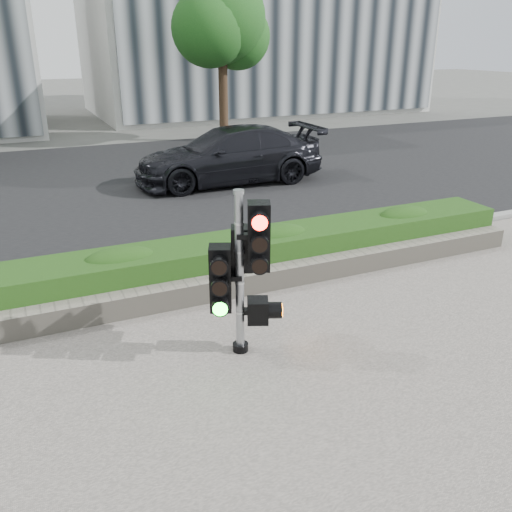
{
  "coord_description": "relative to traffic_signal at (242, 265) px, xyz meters",
  "views": [
    {
      "loc": [
        -2.46,
        -5.33,
        3.76
      ],
      "look_at": [
        0.21,
        0.6,
        1.18
      ],
      "focal_mm": 38.0,
      "sensor_mm": 36.0,
      "label": 1
    }
  ],
  "objects": [
    {
      "name": "hedge",
      "position": [
        0.1,
        2.23,
        -0.84
      ],
      "size": [
        12.0,
        1.0,
        0.68
      ],
      "primitive_type": "cube",
      "color": "#367122",
      "rests_on": "sidewalk"
    },
    {
      "name": "curb",
      "position": [
        0.1,
        2.83,
        -1.15
      ],
      "size": [
        60.0,
        0.25,
        0.12
      ],
      "primitive_type": "cube",
      "color": "gray",
      "rests_on": "ground"
    },
    {
      "name": "traffic_signal",
      "position": [
        0.0,
        0.0,
        0.0
      ],
      "size": [
        0.79,
        0.67,
        2.14
      ],
      "rotation": [
        0.0,
        0.0,
        -0.39
      ],
      "color": "black",
      "rests_on": "sidewalk"
    },
    {
      "name": "sidewalk",
      "position": [
        0.1,
        -2.82,
        -1.2
      ],
      "size": [
        16.0,
        11.0,
        0.03
      ],
      "primitive_type": "cube",
      "color": "#9E9389",
      "rests_on": "ground"
    },
    {
      "name": "ground",
      "position": [
        0.1,
        -0.32,
        -1.21
      ],
      "size": [
        120.0,
        120.0,
        0.0
      ],
      "primitive_type": "plane",
      "color": "#51514C",
      "rests_on": "ground"
    },
    {
      "name": "stone_wall",
      "position": [
        0.1,
        1.58,
        -1.01
      ],
      "size": [
        12.0,
        0.32,
        0.34
      ],
      "primitive_type": "cube",
      "color": "gray",
      "rests_on": "sidewalk"
    },
    {
      "name": "road",
      "position": [
        0.1,
        9.68,
        -1.2
      ],
      "size": [
        60.0,
        13.0,
        0.02
      ],
      "primitive_type": "cube",
      "color": "black",
      "rests_on": "ground"
    },
    {
      "name": "tree_right",
      "position": [
        5.59,
        15.23,
        3.27
      ],
      "size": [
        4.1,
        3.58,
        6.53
      ],
      "color": "black",
      "rests_on": "ground"
    },
    {
      "name": "car_dark",
      "position": [
        3.19,
        8.52,
        -0.42
      ],
      "size": [
        5.36,
        2.26,
        1.54
      ],
      "primitive_type": "imported",
      "rotation": [
        0.0,
        0.0,
        -1.59
      ],
      "color": "black",
      "rests_on": "road"
    }
  ]
}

